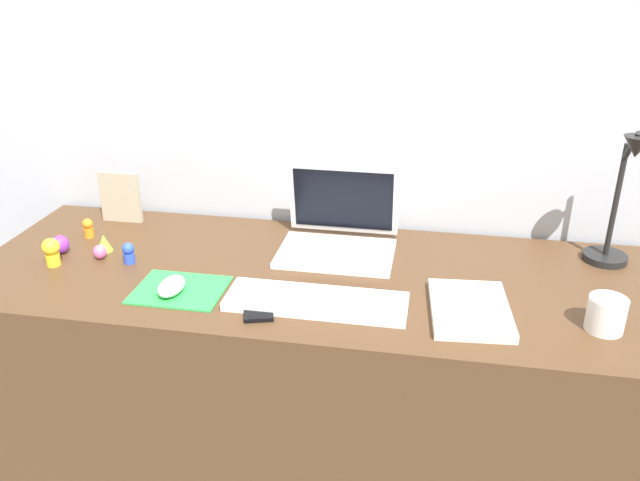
{
  "coord_description": "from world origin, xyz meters",
  "views": [
    {
      "loc": [
        0.28,
        -1.41,
        1.48
      ],
      "look_at": [
        0.02,
        0.0,
        0.83
      ],
      "focal_mm": 36.53,
      "sensor_mm": 36.0,
      "label": 1
    }
  ],
  "objects_px": {
    "toy_figurine_purple": "(60,245)",
    "toy_figurine_lime": "(104,243)",
    "cell_phone": "(258,306)",
    "toy_figurine_blue": "(129,253)",
    "toy_figurine_yellow": "(51,251)",
    "toy_figurine_orange": "(88,228)",
    "mouse": "(171,286)",
    "picture_frame": "(120,197)",
    "laptop": "(339,229)",
    "toy_figurine_pink": "(100,252)",
    "keyboard": "(316,302)",
    "coffee_mug": "(606,314)",
    "notebook_pad": "(470,309)",
    "desk_lamp": "(619,205)"
  },
  "relations": [
    {
      "from": "toy_figurine_yellow",
      "to": "toy_figurine_purple",
      "type": "bearing_deg",
      "value": 105.4
    },
    {
      "from": "toy_figurine_purple",
      "to": "toy_figurine_lime",
      "type": "height_order",
      "value": "toy_figurine_purple"
    },
    {
      "from": "toy_figurine_orange",
      "to": "toy_figurine_lime",
      "type": "xyz_separation_m",
      "value": [
        0.09,
        -0.07,
        -0.0
      ]
    },
    {
      "from": "toy_figurine_orange",
      "to": "keyboard",
      "type": "bearing_deg",
      "value": -20.39
    },
    {
      "from": "laptop",
      "to": "keyboard",
      "type": "height_order",
      "value": "laptop"
    },
    {
      "from": "mouse",
      "to": "toy_figurine_blue",
      "type": "bearing_deg",
      "value": 141.31
    },
    {
      "from": "laptop",
      "to": "keyboard",
      "type": "bearing_deg",
      "value": -90.34
    },
    {
      "from": "cell_phone",
      "to": "toy_figurine_blue",
      "type": "height_order",
      "value": "toy_figurine_blue"
    },
    {
      "from": "laptop",
      "to": "toy_figurine_yellow",
      "type": "bearing_deg",
      "value": -161.18
    },
    {
      "from": "notebook_pad",
      "to": "coffee_mug",
      "type": "height_order",
      "value": "coffee_mug"
    },
    {
      "from": "keyboard",
      "to": "toy_figurine_orange",
      "type": "xyz_separation_m",
      "value": [
        -0.7,
        0.26,
        0.02
      ]
    },
    {
      "from": "coffee_mug",
      "to": "laptop",
      "type": "bearing_deg",
      "value": 153.47
    },
    {
      "from": "toy_figurine_lime",
      "to": "notebook_pad",
      "type": "bearing_deg",
      "value": -9.29
    },
    {
      "from": "toy_figurine_orange",
      "to": "toy_figurine_blue",
      "type": "distance_m",
      "value": 0.22
    },
    {
      "from": "laptop",
      "to": "toy_figurine_pink",
      "type": "relative_size",
      "value": 7.9
    },
    {
      "from": "coffee_mug",
      "to": "toy_figurine_yellow",
      "type": "height_order",
      "value": "coffee_mug"
    },
    {
      "from": "picture_frame",
      "to": "cell_phone",
      "type": "bearing_deg",
      "value": -38.5
    },
    {
      "from": "mouse",
      "to": "toy_figurine_pink",
      "type": "xyz_separation_m",
      "value": [
        -0.26,
        0.15,
        -0.0
      ]
    },
    {
      "from": "toy_figurine_blue",
      "to": "toy_figurine_yellow",
      "type": "height_order",
      "value": "toy_figurine_yellow"
    },
    {
      "from": "desk_lamp",
      "to": "toy_figurine_orange",
      "type": "bearing_deg",
      "value": -176.98
    },
    {
      "from": "desk_lamp",
      "to": "toy_figurine_lime",
      "type": "relative_size",
      "value": 7.75
    },
    {
      "from": "picture_frame",
      "to": "toy_figurine_orange",
      "type": "distance_m",
      "value": 0.14
    },
    {
      "from": "picture_frame",
      "to": "toy_figurine_pink",
      "type": "height_order",
      "value": "picture_frame"
    },
    {
      "from": "cell_phone",
      "to": "picture_frame",
      "type": "xyz_separation_m",
      "value": [
        -0.53,
        0.42,
        0.07
      ]
    },
    {
      "from": "picture_frame",
      "to": "toy_figurine_yellow",
      "type": "relative_size",
      "value": 2.04
    },
    {
      "from": "notebook_pad",
      "to": "toy_figurine_blue",
      "type": "distance_m",
      "value": 0.86
    },
    {
      "from": "mouse",
      "to": "desk_lamp",
      "type": "height_order",
      "value": "desk_lamp"
    },
    {
      "from": "picture_frame",
      "to": "desk_lamp",
      "type": "bearing_deg",
      "value": -2.33
    },
    {
      "from": "keyboard",
      "to": "toy_figurine_pink",
      "type": "bearing_deg",
      "value": 167.07
    },
    {
      "from": "notebook_pad",
      "to": "toy_figurine_orange",
      "type": "bearing_deg",
      "value": 162.63
    },
    {
      "from": "mouse",
      "to": "picture_frame",
      "type": "relative_size",
      "value": 0.64
    },
    {
      "from": "notebook_pad",
      "to": "toy_figurine_blue",
      "type": "bearing_deg",
      "value": 168.52
    },
    {
      "from": "laptop",
      "to": "coffee_mug",
      "type": "xyz_separation_m",
      "value": [
        0.61,
        -0.31,
        -0.02
      ]
    },
    {
      "from": "desk_lamp",
      "to": "toy_figurine_pink",
      "type": "xyz_separation_m",
      "value": [
        -1.29,
        -0.19,
        -0.15
      ]
    },
    {
      "from": "cell_phone",
      "to": "toy_figurine_orange",
      "type": "xyz_separation_m",
      "value": [
        -0.57,
        0.29,
        0.02
      ]
    },
    {
      "from": "toy_figurine_pink",
      "to": "toy_figurine_blue",
      "type": "relative_size",
      "value": 0.68
    },
    {
      "from": "toy_figurine_yellow",
      "to": "toy_figurine_lime",
      "type": "bearing_deg",
      "value": 50.11
    },
    {
      "from": "toy_figurine_yellow",
      "to": "toy_figurine_orange",
      "type": "bearing_deg",
      "value": 89.58
    },
    {
      "from": "desk_lamp",
      "to": "toy_figurine_purple",
      "type": "xyz_separation_m",
      "value": [
        -1.4,
        -0.18,
        -0.14
      ]
    },
    {
      "from": "cell_phone",
      "to": "toy_figurine_orange",
      "type": "bearing_deg",
      "value": 136.0
    },
    {
      "from": "laptop",
      "to": "coffee_mug",
      "type": "bearing_deg",
      "value": -26.53
    },
    {
      "from": "keyboard",
      "to": "toy_figurine_blue",
      "type": "distance_m",
      "value": 0.53
    },
    {
      "from": "laptop",
      "to": "desk_lamp",
      "type": "bearing_deg",
      "value": 1.14
    },
    {
      "from": "keyboard",
      "to": "toy_figurine_purple",
      "type": "xyz_separation_m",
      "value": [
        -0.72,
        0.15,
        0.01
      ]
    },
    {
      "from": "laptop",
      "to": "mouse",
      "type": "height_order",
      "value": "laptop"
    },
    {
      "from": "toy_figurine_blue",
      "to": "desk_lamp",
      "type": "bearing_deg",
      "value": 9.63
    },
    {
      "from": "toy_figurine_pink",
      "to": "toy_figurine_blue",
      "type": "height_order",
      "value": "toy_figurine_blue"
    },
    {
      "from": "toy_figurine_pink",
      "to": "toy_figurine_yellow",
      "type": "distance_m",
      "value": 0.12
    },
    {
      "from": "mouse",
      "to": "toy_figurine_yellow",
      "type": "relative_size",
      "value": 1.31
    },
    {
      "from": "desk_lamp",
      "to": "toy_figurine_yellow",
      "type": "relative_size",
      "value": 4.89
    }
  ]
}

